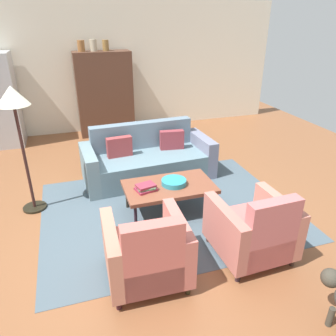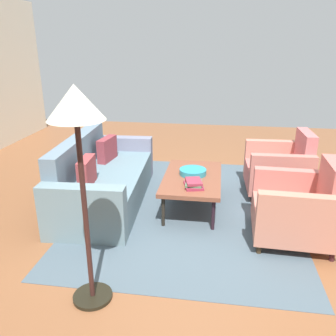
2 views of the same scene
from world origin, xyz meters
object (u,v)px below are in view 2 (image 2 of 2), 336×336
(armchair_left, at_px, (300,210))
(fruit_bowl, at_px, (193,172))
(armchair_right, at_px, (282,170))
(book_stack, at_px, (194,184))
(coffee_table, at_px, (192,179))
(floor_lamp, at_px, (77,125))
(couch, at_px, (101,181))

(armchair_left, xyz_separation_m, fruit_bowl, (0.67, 1.17, 0.11))
(armchair_right, relative_size, book_stack, 2.97)
(coffee_table, distance_m, book_stack, 0.34)
(armchair_left, distance_m, book_stack, 1.16)
(book_stack, bearing_deg, armchair_left, -103.59)
(armchair_right, distance_m, floor_lamp, 3.20)
(floor_lamp, bearing_deg, armchair_left, -57.04)
(couch, distance_m, coffee_table, 1.19)
(armchair_left, xyz_separation_m, armchair_right, (1.20, -0.00, 0.00))
(fruit_bowl, bearing_deg, book_stack, -174.14)
(armchair_right, bearing_deg, couch, 102.65)
(couch, relative_size, coffee_table, 1.79)
(couch, xyz_separation_m, floor_lamp, (-1.78, -0.53, 1.16))
(armchair_left, relative_size, fruit_bowl, 2.63)
(floor_lamp, bearing_deg, fruit_bowl, -19.60)
(coffee_table, bearing_deg, floor_lamp, 159.72)
(coffee_table, height_order, armchair_right, armchair_right)
(armchair_left, distance_m, fruit_bowl, 1.35)
(fruit_bowl, bearing_deg, coffee_table, 180.00)
(armchair_right, relative_size, fruit_bowl, 2.63)
(couch, bearing_deg, coffee_table, 87.13)
(fruit_bowl, distance_m, book_stack, 0.40)
(couch, bearing_deg, armchair_right, 101.37)
(couch, relative_size, book_stack, 7.24)
(coffee_table, distance_m, floor_lamp, 2.18)
(couch, height_order, book_stack, couch)
(armchair_right, xyz_separation_m, fruit_bowl, (-0.54, 1.17, 0.11))
(armchair_left, bearing_deg, book_stack, 78.57)
(coffee_table, bearing_deg, armchair_right, -62.70)
(couch, bearing_deg, armchair_left, 72.65)
(armchair_left, height_order, armchair_right, same)
(book_stack, distance_m, floor_lamp, 1.89)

